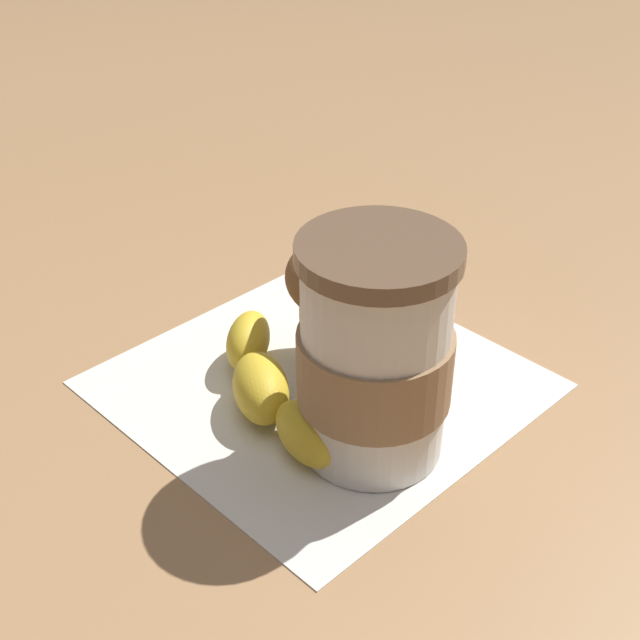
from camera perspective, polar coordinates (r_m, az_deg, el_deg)
ground_plane at (r=0.56m, az=0.00°, el=-4.14°), size 3.00×3.00×0.00m
paper_napkin at (r=0.56m, az=0.00°, el=-4.08°), size 0.27×0.27×0.00m
coffee_cup at (r=0.48m, az=3.54°, el=-2.20°), size 0.09×0.09×0.13m
muffin at (r=0.55m, az=1.65°, el=1.62°), size 0.08×0.08×0.09m
banana at (r=0.53m, az=-3.28°, el=-4.21°), size 0.13×0.10×0.03m
wooden_stirrer at (r=0.72m, az=3.51°, el=5.06°), size 0.07×0.09×0.00m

